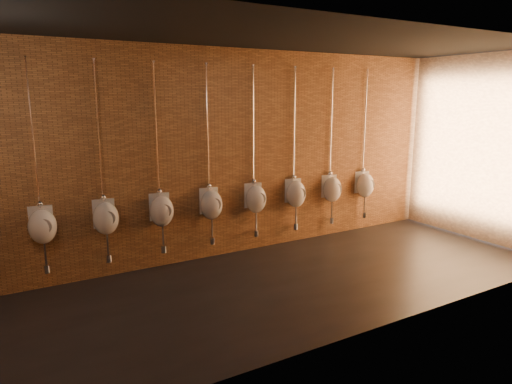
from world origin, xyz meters
The scene contains 10 objects.
ground centered at (0.00, 0.00, 0.00)m, with size 8.50×8.50×0.00m, color black.
room_shell centered at (0.00, 0.00, 2.01)m, with size 8.54×3.04×3.22m.
urinal_1 centered at (-2.60, 1.38, 0.89)m, with size 0.40×0.36×2.71m.
urinal_2 centered at (-1.82, 1.38, 0.89)m, with size 0.40×0.36×2.71m.
urinal_3 centered at (-1.04, 1.38, 0.89)m, with size 0.40×0.36×2.71m.
urinal_4 centered at (-0.25, 1.38, 0.89)m, with size 0.40×0.36×2.71m.
urinal_5 centered at (0.53, 1.38, 0.89)m, with size 0.40×0.36×2.71m.
urinal_6 centered at (1.31, 1.38, 0.89)m, with size 0.40×0.36×2.71m.
urinal_7 centered at (2.09, 1.38, 0.89)m, with size 0.40×0.36×2.71m.
urinal_8 centered at (2.88, 1.38, 0.89)m, with size 0.40×0.36×2.71m.
Camera 1 is at (-3.05, -4.79, 2.48)m, focal length 32.00 mm.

